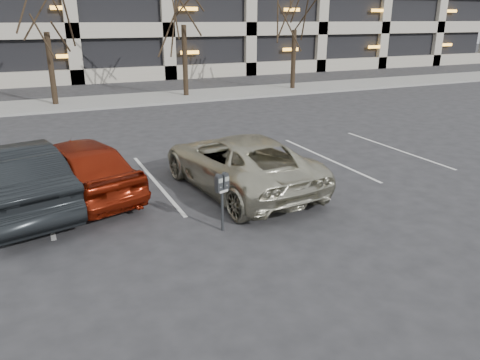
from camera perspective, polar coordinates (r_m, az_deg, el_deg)
ground at (r=11.38m, az=-0.38°, el=-2.86°), size 140.00×140.00×0.00m
sidewalk at (r=26.33m, az=-14.96°, el=9.30°), size 80.00×4.00×0.12m
stall_lines at (r=13.00m, az=-10.20°, el=-0.30°), size 16.90×5.20×0.00m
parking_meter at (r=9.61m, az=-2.20°, el=-0.98°), size 0.34×0.22×1.25m
suv_silver at (r=12.13m, az=-0.12°, el=2.19°), size 2.94×5.46×1.46m
car_red at (r=12.26m, az=-19.28°, el=1.47°), size 3.07×4.85×1.54m
car_dark at (r=11.89m, az=-26.26°, el=0.21°), size 2.84×5.18×1.62m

